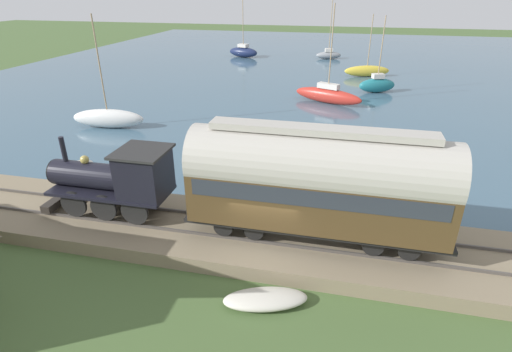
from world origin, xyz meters
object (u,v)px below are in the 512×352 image
(sailboat_yellow, at_px, (367,71))
(sailboat_navy, at_px, (243,52))
(steam_locomotive, at_px, (119,177))
(passenger_coach, at_px, (317,181))
(beached_dinghy, at_px, (265,299))
(rowboat_far_out, at_px, (72,167))
(sailboat_teal, at_px, (377,85))
(sailboat_white, at_px, (108,118))
(sailboat_red, at_px, (328,95))
(sailboat_gray, at_px, (329,54))
(rowboat_off_pier, at_px, (229,136))
(rowboat_mid_harbor, at_px, (201,151))

(sailboat_yellow, bearing_deg, sailboat_navy, 43.73)
(steam_locomotive, xyz_separation_m, sailboat_yellow, (35.51, -10.90, -1.76))
(passenger_coach, relative_size, beached_dinghy, 3.26)
(steam_locomotive, height_order, rowboat_far_out, steam_locomotive)
(sailboat_teal, height_order, sailboat_white, sailboat_white)
(sailboat_teal, relative_size, sailboat_yellow, 1.05)
(sailboat_red, bearing_deg, sailboat_gray, 27.14)
(sailboat_teal, bearing_deg, sailboat_navy, 24.68)
(passenger_coach, distance_m, sailboat_white, 20.40)
(passenger_coach, bearing_deg, rowboat_off_pier, 30.31)
(sailboat_navy, distance_m, rowboat_mid_harbor, 37.98)
(rowboat_far_out, height_order, rowboat_off_pier, rowboat_far_out)
(sailboat_navy, bearing_deg, steam_locomotive, -154.36)
(steam_locomotive, bearing_deg, sailboat_yellow, -17.06)
(sailboat_red, distance_m, sailboat_yellow, 13.33)
(sailboat_navy, xyz_separation_m, rowboat_off_pier, (-33.98, -7.77, -0.63))
(sailboat_teal, relative_size, rowboat_far_out, 2.80)
(steam_locomotive, distance_m, rowboat_mid_harbor, 8.80)
(sailboat_teal, relative_size, rowboat_off_pier, 3.16)
(sailboat_white, relative_size, beached_dinghy, 2.63)
(steam_locomotive, relative_size, sailboat_yellow, 0.83)
(steam_locomotive, height_order, rowboat_off_pier, steam_locomotive)
(passenger_coach, xyz_separation_m, beached_dinghy, (-3.28, 1.22, -2.93))
(sailboat_navy, relative_size, sailboat_red, 1.00)
(passenger_coach, xyz_separation_m, sailboat_white, (12.07, 16.27, -2.41))
(sailboat_navy, bearing_deg, sailboat_red, -131.71)
(passenger_coach, height_order, sailboat_navy, sailboat_navy)
(steam_locomotive, relative_size, passenger_coach, 0.58)
(sailboat_navy, relative_size, sailboat_gray, 0.92)
(sailboat_red, height_order, rowboat_off_pier, sailboat_red)
(sailboat_red, bearing_deg, passenger_coach, -154.00)
(rowboat_far_out, bearing_deg, rowboat_off_pier, -99.94)
(steam_locomotive, bearing_deg, sailboat_gray, -7.02)
(sailboat_yellow, bearing_deg, passenger_coach, 159.84)
(steam_locomotive, height_order, sailboat_navy, sailboat_navy)
(sailboat_teal, distance_m, rowboat_off_pier, 19.08)
(sailboat_red, xyz_separation_m, beached_dinghy, (-25.98, 0.34, -0.52))
(sailboat_teal, distance_m, sailboat_white, 25.32)
(steam_locomotive, bearing_deg, sailboat_navy, 8.19)
(passenger_coach, bearing_deg, steam_locomotive, 90.00)
(sailboat_yellow, distance_m, rowboat_far_out, 35.25)
(steam_locomotive, relative_size, sailboat_teal, 0.79)
(sailboat_gray, bearing_deg, sailboat_red, 169.95)
(steam_locomotive, bearing_deg, sailboat_white, 34.05)
(sailboat_white, bearing_deg, rowboat_mid_harbor, -120.14)
(sailboat_red, height_order, sailboat_yellow, sailboat_red)
(rowboat_mid_harbor, bearing_deg, sailboat_navy, -0.83)
(sailboat_navy, relative_size, beached_dinghy, 2.76)
(rowboat_off_pier, bearing_deg, sailboat_red, -37.28)
(sailboat_teal, relative_size, beached_dinghy, 2.37)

